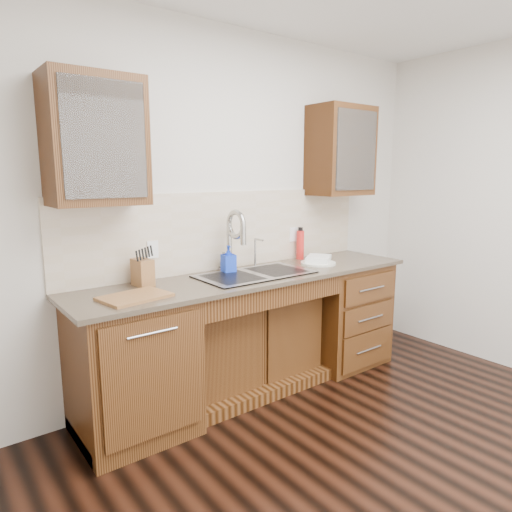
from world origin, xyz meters
TOP-DOWN VIEW (x-y plane):
  - ground at (0.00, 0.00)m, footprint 4.00×3.50m
  - wall_back at (0.00, 1.80)m, footprint 4.00×0.10m
  - base_cabinet_left at (-0.95, 1.44)m, footprint 0.70×0.62m
  - base_cabinet_center at (0.00, 1.53)m, footprint 1.20×0.44m
  - base_cabinet_right at (0.95, 1.44)m, footprint 0.70×0.62m
  - countertop at (0.00, 1.43)m, footprint 2.70×0.65m
  - backsplash at (0.00, 1.74)m, footprint 2.70×0.02m
  - sink at (0.00, 1.41)m, footprint 0.84×0.46m
  - faucet at (-0.07, 1.64)m, footprint 0.04×0.04m
  - filter_tap at (0.18, 1.65)m, footprint 0.02×0.02m
  - upper_cabinet_left at (-1.05, 1.58)m, footprint 0.55×0.34m
  - upper_cabinet_right at (1.05, 1.58)m, footprint 0.55×0.34m
  - outlet_left at (-0.65, 1.73)m, footprint 0.08×0.01m
  - outlet_right at (0.65, 1.73)m, footprint 0.08×0.01m
  - soap_bottle at (-0.12, 1.58)m, footprint 0.10×0.11m
  - water_bottle at (0.68, 1.67)m, footprint 0.07×0.07m
  - plate at (0.65, 1.42)m, footprint 0.31×0.31m
  - dish_towel at (0.69, 1.45)m, footprint 0.31×0.30m
  - knife_block at (-0.79, 1.59)m, footprint 0.11×0.16m
  - cutting_board at (-0.95, 1.33)m, footprint 0.43×0.33m
  - cup_left_a at (-1.17, 1.58)m, footprint 0.17×0.17m
  - cup_left_b at (-0.95, 1.58)m, footprint 0.14×0.14m
  - cup_right_a at (0.92, 1.58)m, footprint 0.15×0.15m
  - cup_right_b at (1.20, 1.58)m, footprint 0.11×0.11m

SIDE VIEW (x-z plane):
  - ground at x=0.00m, z-range -0.10..0.00m
  - base_cabinet_center at x=0.00m, z-range 0.00..0.70m
  - base_cabinet_left at x=-0.95m, z-range 0.00..0.88m
  - base_cabinet_right at x=0.95m, z-range 0.00..0.88m
  - sink at x=0.00m, z-range 0.73..0.92m
  - countertop at x=0.00m, z-range 0.88..0.91m
  - plate at x=0.65m, z-range 0.91..0.93m
  - cutting_board at x=-0.95m, z-range 0.91..0.93m
  - dish_towel at x=0.69m, z-range 0.93..0.96m
  - knife_block at x=-0.79m, z-range 0.91..1.09m
  - soap_bottle at x=-0.12m, z-range 0.91..1.11m
  - filter_tap at x=0.18m, z-range 0.91..1.15m
  - water_bottle at x=0.68m, z-range 0.91..1.15m
  - faucet at x=-0.07m, z-range 0.91..1.31m
  - outlet_left at x=-0.65m, z-range 1.06..1.18m
  - outlet_right at x=0.65m, z-range 1.06..1.18m
  - backsplash at x=0.00m, z-range 0.91..1.50m
  - wall_back at x=0.00m, z-range 0.00..2.70m
  - cup_right_b at x=1.20m, z-range 1.72..1.81m
  - cup_right_a at x=0.92m, z-range 1.72..1.81m
  - cup_left_b at x=-0.95m, z-range 1.72..1.83m
  - cup_left_a at x=-1.17m, z-range 1.72..1.83m
  - upper_cabinet_left at x=-1.05m, z-range 1.45..2.20m
  - upper_cabinet_right at x=1.05m, z-range 1.45..2.20m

